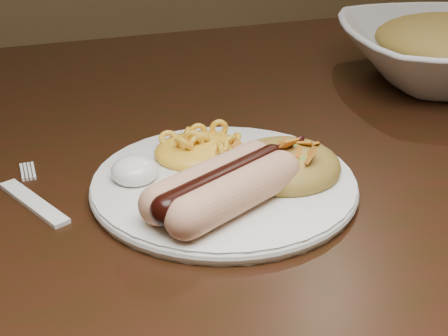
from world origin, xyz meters
name	(u,v)px	position (x,y,z in m)	size (l,w,h in m)	color
table	(156,223)	(0.00, 0.00, 0.66)	(1.60, 0.90, 0.75)	black
plate	(224,184)	(0.04, -0.11, 0.76)	(0.24, 0.24, 0.01)	white
hotdog	(223,185)	(0.02, -0.16, 0.78)	(0.12, 0.11, 0.03)	#DAA781
mac_and_cheese	(199,139)	(0.03, -0.06, 0.78)	(0.09, 0.08, 0.03)	yellow
sour_cream	(134,166)	(-0.04, -0.09, 0.78)	(0.04, 0.04, 0.03)	white
taco_salad	(285,155)	(0.10, -0.12, 0.78)	(0.11, 0.10, 0.05)	#CB6F2A
fork	(33,202)	(-0.13, -0.08, 0.75)	(0.02, 0.13, 0.00)	white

